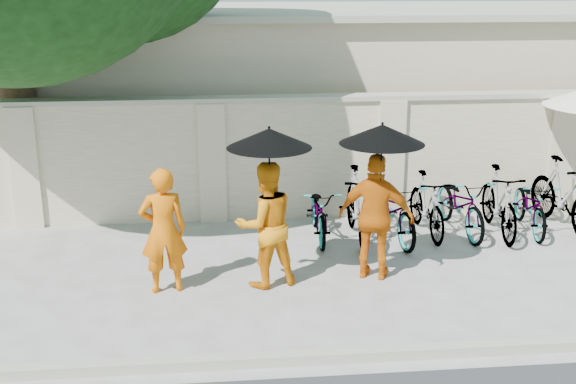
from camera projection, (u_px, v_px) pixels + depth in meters
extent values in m
plane|color=#B0AFAD|center=(292.00, 295.00, 9.36)|extent=(80.00, 80.00, 0.00)
cube|color=#A3A18D|center=(309.00, 358.00, 7.73)|extent=(40.00, 0.16, 0.12)
cube|color=beige|center=(331.00, 159.00, 12.21)|extent=(20.00, 0.30, 2.00)
cube|color=tan|center=(349.00, 88.00, 15.75)|extent=(14.00, 6.00, 3.20)
cylinder|color=brown|center=(18.00, 86.00, 12.03)|extent=(0.60, 0.60, 4.40)
imported|color=orange|center=(163.00, 231.00, 9.27)|extent=(0.67, 0.49, 1.67)
imported|color=orange|center=(266.00, 224.00, 9.46)|extent=(0.98, 0.86, 1.70)
cylinder|color=black|center=(269.00, 179.00, 9.20)|extent=(0.02, 0.02, 1.06)
cone|color=black|center=(269.00, 138.00, 9.05)|extent=(1.09, 1.09, 0.25)
imported|color=#D5640C|center=(376.00, 217.00, 9.68)|extent=(1.11, 0.77, 1.74)
cylinder|color=black|center=(381.00, 173.00, 9.42)|extent=(0.02, 0.02, 1.04)
cone|color=black|center=(382.00, 134.00, 9.27)|extent=(1.11, 1.11, 0.26)
imported|color=gray|center=(319.00, 212.00, 11.28)|extent=(0.61, 1.64, 0.85)
imported|color=gray|center=(357.00, 206.00, 11.14)|extent=(0.58, 1.89, 1.13)
imported|color=gray|center=(393.00, 209.00, 11.24)|extent=(0.89, 1.92, 0.97)
imported|color=gray|center=(427.00, 205.00, 11.41)|extent=(0.53, 1.66, 0.99)
imported|color=gray|center=(461.00, 204.00, 11.52)|extent=(0.78, 1.85, 0.95)
imported|color=gray|center=(499.00, 202.00, 11.41)|extent=(0.64, 1.82, 1.07)
imported|color=gray|center=(531.00, 205.00, 11.58)|extent=(0.78, 1.71, 0.87)
imported|color=gray|center=(565.00, 195.00, 11.64)|extent=(0.79, 1.97, 1.15)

